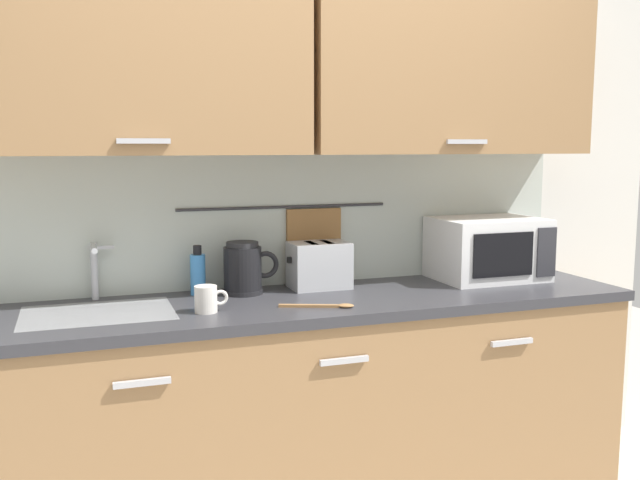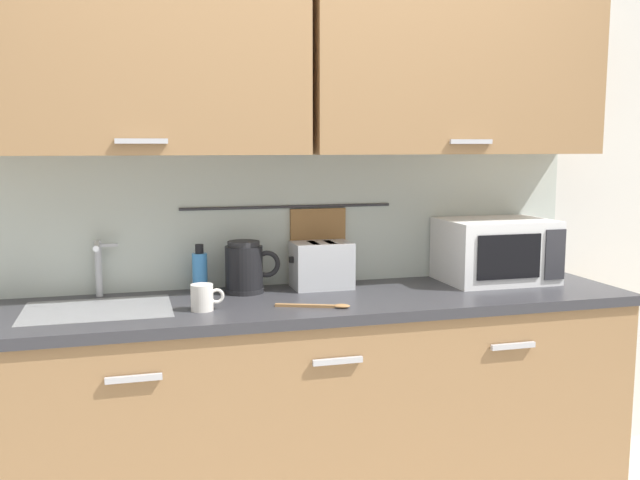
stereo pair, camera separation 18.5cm
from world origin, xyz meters
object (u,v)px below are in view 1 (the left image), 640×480
object	(u,v)px
electric_kettle	(244,268)
dish_soap_bottle	(198,273)
toaster	(319,265)
wooden_spoon	(326,306)
mug_near_sink	(207,299)
microwave	(488,249)

from	to	relation	value
electric_kettle	dish_soap_bottle	size ratio (longest dim) A/B	1.16
toaster	wooden_spoon	xyz separation A→B (m)	(-0.09, -0.34, -0.09)
mug_near_sink	dish_soap_bottle	bearing A→B (deg)	85.96
microwave	mug_near_sink	bearing A→B (deg)	-170.76
electric_kettle	toaster	bearing A→B (deg)	1.49
electric_kettle	wooden_spoon	distance (m)	0.41
electric_kettle	microwave	bearing A→B (deg)	-3.00
mug_near_sink	wooden_spoon	distance (m)	0.43
microwave	dish_soap_bottle	distance (m)	1.26
electric_kettle	mug_near_sink	distance (m)	0.33
dish_soap_bottle	mug_near_sink	size ratio (longest dim) A/B	1.63
mug_near_sink	wooden_spoon	size ratio (longest dim) A/B	0.45
toaster	dish_soap_bottle	bearing A→B (deg)	176.20
toaster	wooden_spoon	size ratio (longest dim) A/B	0.96
electric_kettle	mug_near_sink	bearing A→B (deg)	-126.65
microwave	wooden_spoon	distance (m)	0.91
microwave	toaster	world-z (taller)	microwave
wooden_spoon	mug_near_sink	bearing A→B (deg)	170.68
microwave	wooden_spoon	world-z (taller)	microwave
electric_kettle	dish_soap_bottle	xyz separation A→B (m)	(-0.18, 0.04, -0.01)
toaster	mug_near_sink	bearing A→B (deg)	-152.13
microwave	dish_soap_bottle	bearing A→B (deg)	175.55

